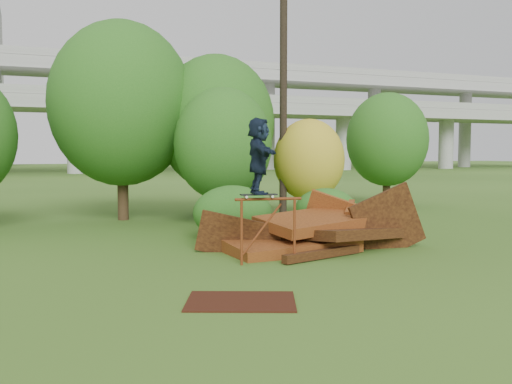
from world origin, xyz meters
name	(u,v)px	position (x,y,z in m)	size (l,w,h in m)	color
ground	(330,277)	(0.00, 0.00, 0.00)	(240.00, 240.00, 0.00)	#2D5116
scrap_pile	(314,233)	(1.20, 2.97, 0.42)	(5.94, 3.36, 2.14)	#491F0D
grind_rail	(268,220)	(-0.63, 1.68, 1.00)	(1.51, 0.30, 1.49)	maroon
skateboard	(259,195)	(-0.85, 1.71, 1.56)	(0.84, 0.35, 0.08)	black
skater	(259,156)	(-0.85, 1.71, 2.42)	(1.56, 0.50, 1.68)	black
flat_plate	(241,301)	(-2.35, -1.15, 0.01)	(1.80, 1.29, 0.03)	black
tree_1	(122,104)	(-2.31, 11.36, 4.26)	(5.23, 5.23, 7.27)	black
tree_2	(223,144)	(0.57, 8.34, 2.76)	(3.32, 3.32, 4.68)	black
tree_3	(216,123)	(1.11, 10.75, 3.61)	(4.45, 4.45, 6.17)	black
tree_4	(309,160)	(4.50, 9.66, 2.20)	(2.74, 2.74, 3.78)	black
tree_5	(387,140)	(9.73, 12.02, 3.07)	(3.71, 3.71, 5.22)	black
shrub_left	(233,213)	(-0.21, 5.23, 0.78)	(2.26, 2.09, 1.57)	#1B5015
shrub_right	(326,211)	(2.91, 5.44, 0.70)	(1.98, 1.81, 1.40)	#1B5015
utility_pole	(283,94)	(3.43, 9.70, 4.66)	(1.40, 0.28, 9.18)	black
freeway_overpass	(73,87)	(0.00, 62.92, 10.32)	(160.00, 15.00, 13.70)	gray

